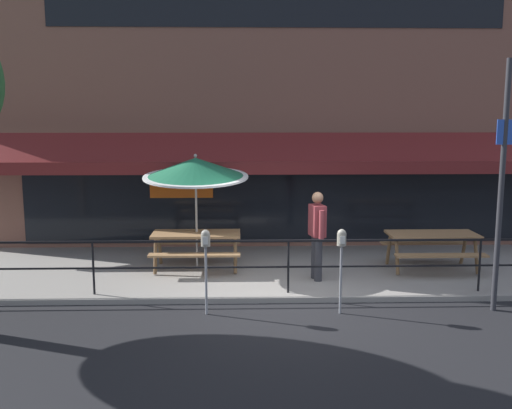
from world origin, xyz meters
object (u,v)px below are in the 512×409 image
(parking_meter_near, at_px, (206,246))
(pedestrian_walking, at_px, (317,231))
(picnic_table_left, at_px, (196,240))
(picnic_table_centre, at_px, (432,241))
(street_sign_pole, at_px, (501,185))
(parking_meter_far, at_px, (342,246))
(patio_umbrella_left, at_px, (196,168))

(parking_meter_near, bearing_deg, pedestrian_walking, 38.76)
(picnic_table_left, xyz_separation_m, picnic_table_centre, (4.83, -0.17, 0.00))
(pedestrian_walking, bearing_deg, street_sign_pole, -29.38)
(parking_meter_far, bearing_deg, picnic_table_left, 135.84)
(patio_umbrella_left, distance_m, pedestrian_walking, 2.78)
(picnic_table_centre, bearing_deg, picnic_table_left, 177.94)
(patio_umbrella_left, bearing_deg, street_sign_pole, -25.77)
(parking_meter_far, bearing_deg, parking_meter_near, 179.55)
(patio_umbrella_left, height_order, street_sign_pole, street_sign_pole)
(patio_umbrella_left, relative_size, pedestrian_walking, 1.40)
(picnic_table_centre, height_order, pedestrian_walking, pedestrian_walking)
(picnic_table_left, height_order, parking_meter_far, parking_meter_far)
(picnic_table_left, bearing_deg, parking_meter_near, -82.11)
(parking_meter_near, height_order, street_sign_pole, street_sign_pole)
(patio_umbrella_left, bearing_deg, picnic_table_left, -90.00)
(parking_meter_near, bearing_deg, picnic_table_centre, 26.96)
(pedestrian_walking, relative_size, street_sign_pole, 0.41)
(picnic_table_centre, xyz_separation_m, parking_meter_near, (-4.49, -2.28, 0.44))
(street_sign_pole, bearing_deg, patio_umbrella_left, 154.23)
(patio_umbrella_left, height_order, parking_meter_near, patio_umbrella_left)
(patio_umbrella_left, distance_m, street_sign_pole, 5.72)
(pedestrian_walking, height_order, parking_meter_far, pedestrian_walking)
(pedestrian_walking, xyz_separation_m, parking_meter_far, (0.18, -1.65, 0.09))
(picnic_table_left, relative_size, pedestrian_walking, 1.05)
(picnic_table_centre, distance_m, parking_meter_far, 3.27)
(parking_meter_near, distance_m, parking_meter_far, 2.21)
(picnic_table_centre, xyz_separation_m, parking_meter_far, (-2.28, -2.30, 0.44))
(picnic_table_centre, xyz_separation_m, street_sign_pole, (0.32, -2.22, 1.42))
(picnic_table_centre, bearing_deg, parking_meter_near, -153.04)
(picnic_table_centre, bearing_deg, patio_umbrella_left, 176.80)
(pedestrian_walking, bearing_deg, patio_umbrella_left, 158.75)
(pedestrian_walking, bearing_deg, parking_meter_far, -83.92)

